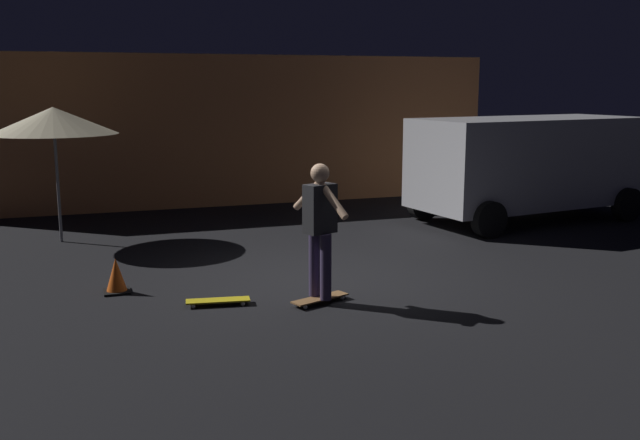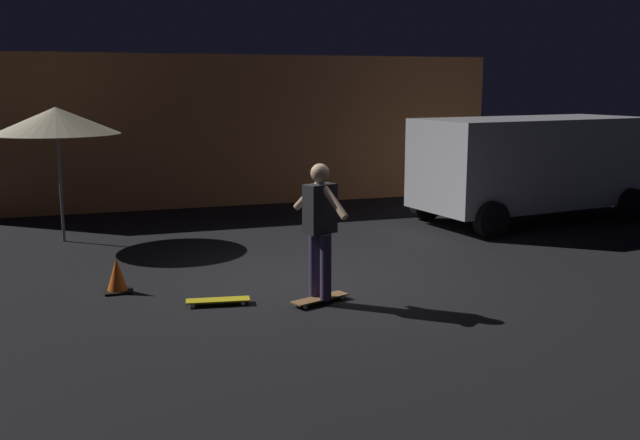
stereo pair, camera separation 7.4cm
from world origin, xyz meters
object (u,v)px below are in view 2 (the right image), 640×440
(patio_umbrella, at_px, (56,121))
(skateboard_ridden, at_px, (320,299))
(traffic_cone, at_px, (117,276))
(skater, at_px, (320,221))
(parked_van, at_px, (530,162))
(skateboard_spare, at_px, (218,301))

(patio_umbrella, bearing_deg, skateboard_ridden, -57.74)
(skateboard_ridden, distance_m, traffic_cone, 2.70)
(skateboard_ridden, height_order, traffic_cone, traffic_cone)
(skater, relative_size, traffic_cone, 3.63)
(parked_van, height_order, skater, parked_van)
(parked_van, height_order, skateboard_ridden, parked_van)
(traffic_cone, bearing_deg, skateboard_spare, -40.74)
(skater, bearing_deg, skateboard_ridden, 180.00)
(parked_van, xyz_separation_m, skateboard_spare, (-6.91, -3.57, -1.11))
(skateboard_spare, relative_size, traffic_cone, 1.74)
(parked_van, relative_size, skateboard_spare, 6.01)
(skater, distance_m, traffic_cone, 2.81)
(parked_van, relative_size, traffic_cone, 10.48)
(skateboard_ridden, relative_size, skater, 0.48)
(parked_van, height_order, skateboard_spare, parked_van)
(patio_umbrella, relative_size, traffic_cone, 5.00)
(skateboard_spare, distance_m, skater, 1.60)
(patio_umbrella, distance_m, traffic_cone, 4.03)
(patio_umbrella, height_order, traffic_cone, patio_umbrella)
(patio_umbrella, relative_size, skateboard_spare, 2.87)
(parked_van, bearing_deg, skateboard_ridden, -145.61)
(patio_umbrella, xyz_separation_m, skateboard_ridden, (3.04, -4.82, -2.02))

